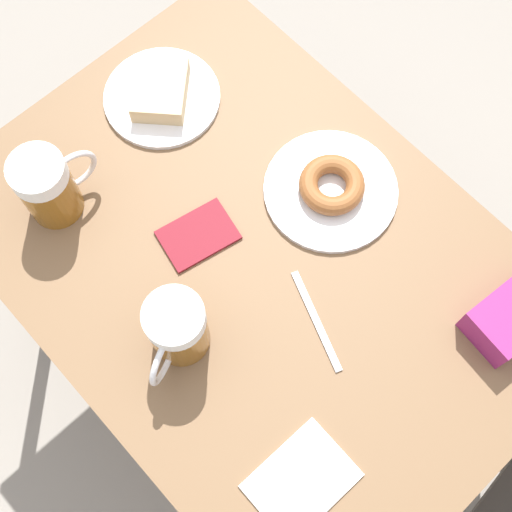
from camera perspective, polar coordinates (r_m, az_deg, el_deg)
The scene contains 9 objects.
ground_plane at distance 1.92m, azimuth 0.00°, elevation -7.94°, with size 8.00×8.00×0.00m, color gray.
table at distance 1.28m, azimuth 0.00°, elevation -1.37°, with size 0.72×1.02×0.73m.
plate_with_cake at distance 1.36m, azimuth -7.59°, elevation 12.74°, with size 0.22×0.22×0.05m.
plate_with_donut at distance 1.26m, azimuth 6.03°, elevation 5.44°, with size 0.24×0.24×0.04m.
beer_mug_left at distance 1.24m, azimuth -16.28°, elevation 5.39°, with size 0.14×0.09×0.14m.
beer_mug_center at distance 1.11m, azimuth -6.35°, elevation -5.84°, with size 0.14×0.09×0.14m.
napkin_folded at distance 1.14m, azimuth 3.65°, elevation -17.48°, with size 0.16×0.12×0.00m.
fork at distance 1.18m, azimuth 4.70°, elevation -5.30°, with size 0.08×0.18×0.00m.
passport_near_edge at distance 1.23m, azimuth -4.66°, elevation 1.68°, with size 0.14×0.11×0.01m.
Camera 1 is at (0.29, 0.31, 1.87)m, focal length 50.00 mm.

